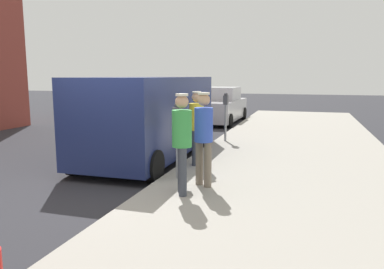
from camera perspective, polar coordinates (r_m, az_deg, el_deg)
The scene contains 9 objects.
ground_plane at distance 7.62m, azimuth -13.53°, elevation -7.97°, with size 80.00×80.00×0.00m, color #2D2D33.
sidewalk_slab at distance 6.60m, azimuth 14.05°, elevation -9.97°, with size 5.00×32.00×0.15m, color #9E998E.
parking_meter_near at distance 7.37m, azimuth -2.23°, elevation 1.11°, with size 0.14×0.18×1.52m.
parking_meter_far at distance 11.72m, azimuth 5.16°, elevation 4.00°, with size 0.14×0.18×1.52m.
pedestrian_in_green at distance 6.36m, azimuth -1.53°, elevation -0.42°, with size 0.34×0.34×1.74m.
pedestrian_in_yellow at distance 8.52m, azimuth 0.71°, elevation 1.74°, with size 0.34×0.36×1.69m.
pedestrian_in_blue at distance 6.85m, azimuth 1.78°, elevation 0.25°, with size 0.34×0.34×1.74m.
parked_van at distance 9.86m, azimuth -6.43°, elevation 2.89°, with size 2.14×5.21×2.15m.
parked_sedan_ahead at distance 17.72m, azimuth 4.18°, elevation 4.28°, with size 2.00×4.43×1.65m.
Camera 1 is at (3.78, -6.25, 2.19)m, focal length 35.00 mm.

